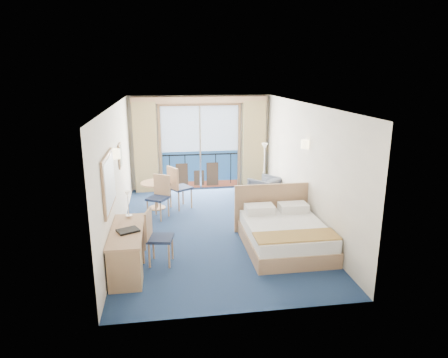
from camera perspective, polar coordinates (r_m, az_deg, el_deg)
floor at (r=8.89m, az=-1.38°, el=-6.99°), size 6.50×6.50×0.00m
room_walls at (r=8.38m, az=-1.46°, el=4.34°), size 4.04×6.54×2.72m
balcony_door at (r=11.64m, az=-3.45°, el=4.20°), size 2.36×0.03×2.52m
curtain_left at (r=11.44m, az=-11.13°, el=4.43°), size 0.65×0.22×2.55m
curtain_right at (r=11.71m, az=4.24°, el=4.92°), size 0.65×0.22×2.55m
pelmet at (r=11.34m, az=-3.48°, el=11.24°), size 3.80×0.25×0.18m
mirror at (r=6.97m, az=-16.14°, el=-0.42°), size 0.05×1.25×0.95m
wall_print at (r=8.85m, az=-14.62°, el=3.25°), size 0.04×0.42×0.52m
sconce_left at (r=7.77m, az=-15.26°, el=3.49°), size 0.18×0.18×0.18m
sconce_right at (r=8.68m, az=11.53°, el=4.89°), size 0.18×0.18×0.18m
bed at (r=7.94m, az=8.60°, el=-7.70°), size 1.65×1.96×1.04m
nightstand at (r=9.25m, az=9.56°, el=-4.55°), size 0.40×0.38×0.53m
phone at (r=9.18m, az=9.85°, el=-2.73°), size 0.18×0.15×0.08m
armchair at (r=10.68m, az=5.88°, el=-1.39°), size 0.98×0.99×0.65m
floor_lamp at (r=11.04m, az=5.81°, el=3.32°), size 0.20×0.20×1.45m
desk at (r=6.78m, az=-13.89°, el=-11.01°), size 0.55×1.59×0.75m
desk_chair at (r=7.23m, az=-9.78°, el=-7.73°), size 0.51×0.51×1.00m
folder at (r=6.95m, az=-13.55°, el=-7.17°), size 0.42×0.38×0.03m
desk_lamp at (r=7.49m, az=-13.60°, el=-2.72°), size 0.13×0.13×0.48m
round_table at (r=10.10m, az=-9.66°, el=-1.37°), size 0.76×0.76×0.68m
table_chair_a at (r=9.98m, az=-6.68°, el=-0.86°), size 0.65×0.65×1.09m
table_chair_b at (r=9.48m, az=-9.19°, el=-2.10°), size 0.60×0.60×1.01m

